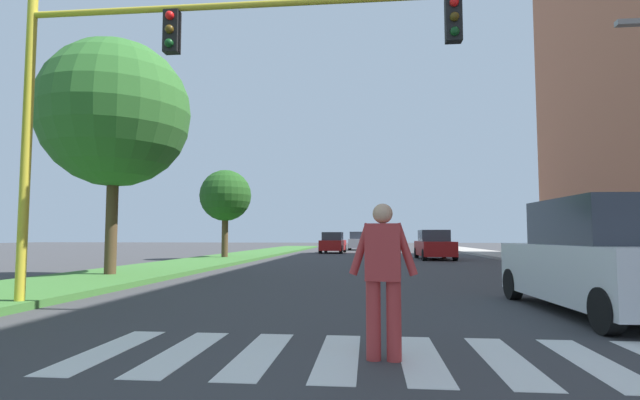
# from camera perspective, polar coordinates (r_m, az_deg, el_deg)

# --- Properties ---
(ground_plane) EXTENTS (140.00, 140.00, 0.00)m
(ground_plane) POSITION_cam_1_polar(r_m,az_deg,el_deg) (27.64, 5.98, -7.00)
(ground_plane) COLOR #38383A
(crosswalk) EXTENTS (6.75, 2.20, 0.01)m
(crosswalk) POSITION_cam_1_polar(r_m,az_deg,el_deg) (5.66, 6.96, -17.81)
(crosswalk) COLOR silver
(crosswalk) RESTS_ON ground_plane
(median_strip) EXTENTS (3.80, 64.00, 0.15)m
(median_strip) POSITION_cam_1_polar(r_m,az_deg,el_deg) (26.85, -11.65, -6.85)
(median_strip) COLOR #386B2D
(median_strip) RESTS_ON ground_plane
(tree_mid) EXTENTS (4.72, 4.72, 7.47)m
(tree_mid) POSITION_cam_1_polar(r_m,az_deg,el_deg) (17.07, -22.95, 9.32)
(tree_mid) COLOR #4C3823
(tree_mid) RESTS_ON median_strip
(tree_far) EXTENTS (2.92, 2.92, 4.96)m
(tree_far) POSITION_cam_1_polar(r_m,az_deg,el_deg) (28.21, -11.05, 0.47)
(tree_far) COLOR #4C3823
(tree_far) RESTS_ON median_strip
(sidewalk_right) EXTENTS (3.00, 64.00, 0.15)m
(sidewalk_right) POSITION_cam_1_polar(r_m,az_deg,el_deg) (27.07, 24.65, -6.53)
(sidewalk_right) COLOR #9E9991
(sidewalk_right) RESTS_ON ground_plane
(traffic_light_gantry) EXTENTS (9.35, 0.30, 6.00)m
(traffic_light_gantry) POSITION_cam_1_polar(r_m,az_deg,el_deg) (9.62, -17.15, 14.39)
(traffic_light_gantry) COLOR gold
(traffic_light_gantry) RESTS_ON median_strip
(pedestrian_performer) EXTENTS (0.75, 0.27, 1.69)m
(pedestrian_performer) POSITION_cam_1_polar(r_m,az_deg,el_deg) (5.37, 7.43, -8.50)
(pedestrian_performer) COLOR #B23333
(pedestrian_performer) RESTS_ON ground_plane
(suv_crossing) EXTENTS (2.16, 4.68, 1.97)m
(suv_crossing) POSITION_cam_1_polar(r_m,az_deg,el_deg) (9.69, 30.17, -6.07)
(suv_crossing) COLOR silver
(suv_crossing) RESTS_ON ground_plane
(sedan_midblock) EXTENTS (1.97, 4.35, 1.68)m
(sedan_midblock) POSITION_cam_1_polar(r_m,az_deg,el_deg) (28.73, 13.29, -5.24)
(sedan_midblock) COLOR maroon
(sedan_midblock) RESTS_ON ground_plane
(sedan_distant) EXTENTS (1.94, 4.17, 1.63)m
(sedan_distant) POSITION_cam_1_polar(r_m,az_deg,el_deg) (38.37, 1.53, -5.11)
(sedan_distant) COLOR maroon
(sedan_distant) RESTS_ON ground_plane
(sedan_far_horizon) EXTENTS (1.92, 4.21, 1.74)m
(sedan_far_horizon) POSITION_cam_1_polar(r_m,az_deg,el_deg) (46.61, 4.55, -4.89)
(sedan_far_horizon) COLOR #B7B7BC
(sedan_far_horizon) RESTS_ON ground_plane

